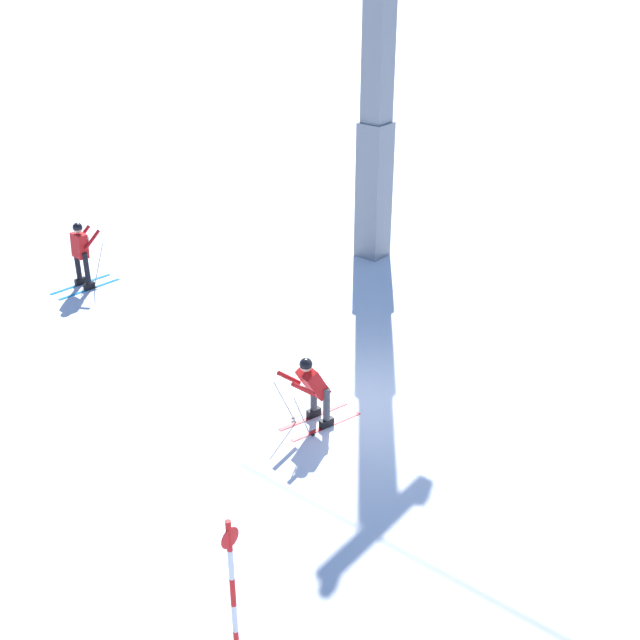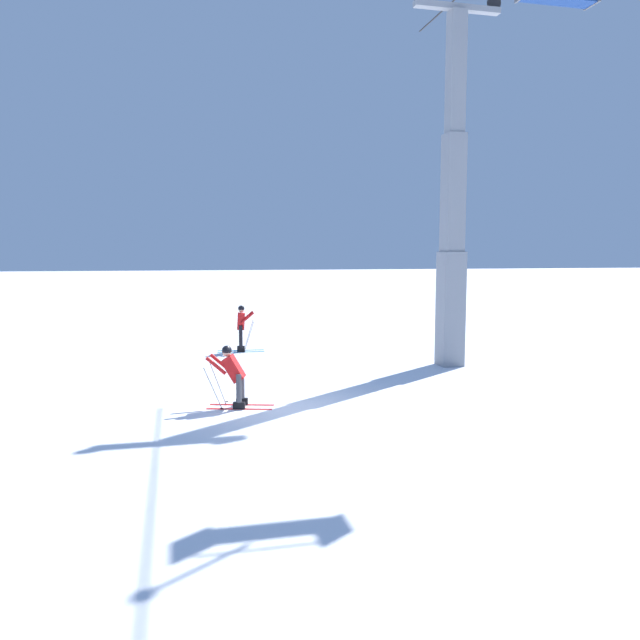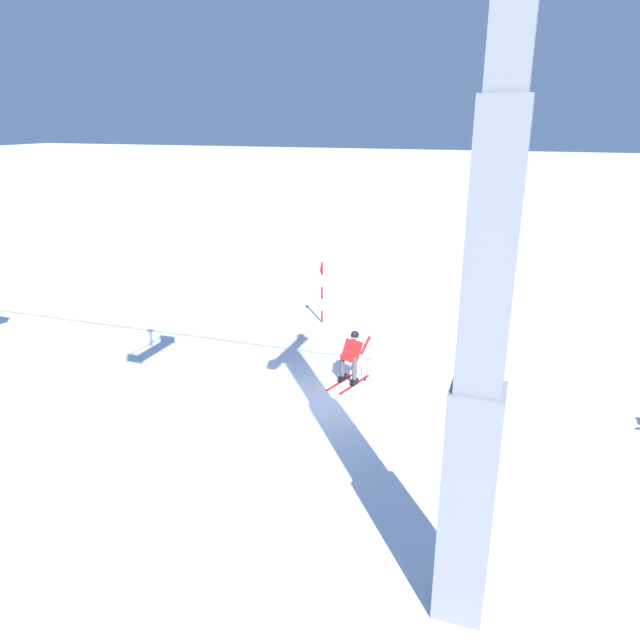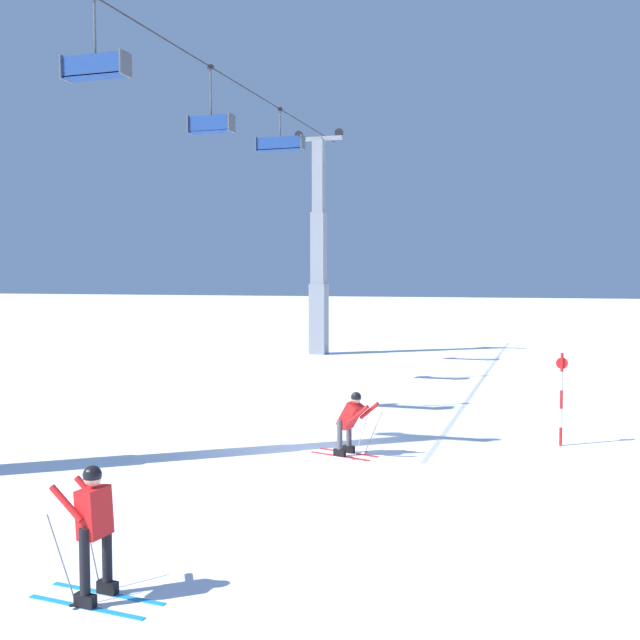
% 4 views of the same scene
% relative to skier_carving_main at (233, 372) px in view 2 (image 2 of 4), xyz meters
% --- Properties ---
extents(ground_plane, '(260.00, 260.00, 0.00)m').
position_rel_skier_carving_main_xyz_m(ground_plane, '(0.44, 1.27, -0.86)').
color(ground_plane, white).
extents(skier_carving_main, '(1.01, 1.69, 1.62)m').
position_rel_skier_carving_main_xyz_m(skier_carving_main, '(0.00, 0.00, 0.00)').
color(skier_carving_main, red).
rests_on(skier_carving_main, ground_plane).
extents(lift_tower_near, '(0.74, 2.93, 11.73)m').
position_rel_skier_carving_main_xyz_m(lift_tower_near, '(-3.93, 7.45, 4.05)').
color(lift_tower_near, gray).
rests_on(lift_tower_near, ground_plane).
extents(skier_distant_uphill, '(0.72, 1.78, 1.77)m').
position_rel_skier_carving_main_xyz_m(skier_distant_uphill, '(-8.45, 1.10, 0.16)').
color(skier_distant_uphill, '#198CCC').
rests_on(skier_distant_uphill, ground_plane).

